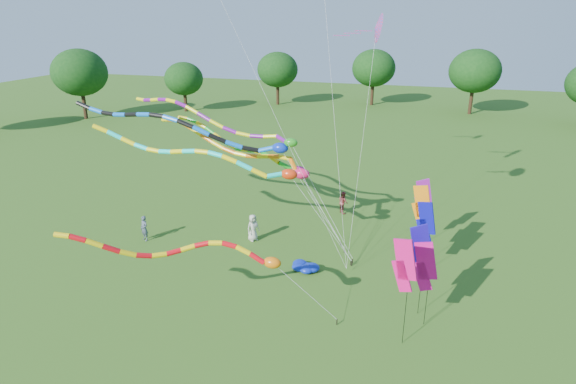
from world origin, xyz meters
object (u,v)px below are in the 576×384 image
(tube_kite_orange, at_px, (246,151))
(blue_nylon_heap, at_px, (307,268))
(person_c, at_px, (343,202))
(person_b, at_px, (144,228))
(tube_kite_red, at_px, (198,253))
(person_a, at_px, (253,228))

(tube_kite_orange, bearing_deg, blue_nylon_heap, -18.34)
(person_c, bearing_deg, person_b, 91.30)
(person_b, distance_m, person_c, 13.77)
(tube_kite_red, relative_size, person_c, 6.80)
(person_a, bearing_deg, person_c, -0.93)
(tube_kite_red, height_order, person_c, tube_kite_red)
(tube_kite_red, bearing_deg, blue_nylon_heap, 43.69)
(person_b, height_order, person_c, person_b)
(blue_nylon_heap, relative_size, person_c, 1.01)
(blue_nylon_heap, bearing_deg, person_a, 146.18)
(tube_kite_orange, bearing_deg, person_b, -132.30)
(person_b, bearing_deg, tube_kite_orange, 52.15)
(tube_kite_red, distance_m, tube_kite_orange, 10.49)
(tube_kite_orange, bearing_deg, person_c, 62.38)
(tube_kite_orange, xyz_separation_m, blue_nylon_heap, (5.02, -3.95, -5.30))
(person_a, xyz_separation_m, person_b, (-6.57, -1.95, -0.05))
(tube_kite_red, bearing_deg, person_c, 57.88)
(tube_kite_red, bearing_deg, person_a, 77.40)
(person_a, relative_size, person_c, 1.08)
(tube_kite_orange, height_order, blue_nylon_heap, tube_kite_orange)
(person_a, bearing_deg, blue_nylon_heap, -87.44)
(tube_kite_red, distance_m, person_a, 9.61)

